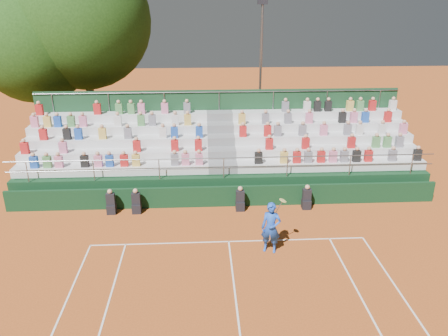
{
  "coord_description": "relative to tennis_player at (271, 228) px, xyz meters",
  "views": [
    {
      "loc": [
        -1.01,
        -15.17,
        9.23
      ],
      "look_at": [
        0.0,
        3.5,
        1.8
      ],
      "focal_mm": 35.0,
      "sensor_mm": 36.0,
      "label": 1
    }
  ],
  "objects": [
    {
      "name": "tree_east",
      "position": [
        -9.55,
        13.41,
        6.81
      ],
      "size": [
        8.2,
        8.2,
        11.94
      ],
      "color": "#382514",
      "rests_on": "ground"
    },
    {
      "name": "tree_west",
      "position": [
        -12.32,
        12.75,
        5.52
      ],
      "size": [
        6.92,
        6.92,
        10.01
      ],
      "color": "#382514",
      "rests_on": "ground"
    },
    {
      "name": "grandstand",
      "position": [
        -1.55,
        7.2,
        0.06
      ],
      "size": [
        20.0,
        5.2,
        4.4
      ],
      "color": "black",
      "rests_on": "ground"
    },
    {
      "name": "line_officials",
      "position": [
        -2.73,
        3.51,
        -0.54
      ],
      "size": [
        9.31,
        0.4,
        1.19
      ],
      "color": "black",
      "rests_on": "ground"
    },
    {
      "name": "courtside_wall",
      "position": [
        -1.55,
        3.96,
        -0.52
      ],
      "size": [
        20.0,
        0.15,
        1.0
      ],
      "primitive_type": "cube",
      "color": "black",
      "rests_on": "ground"
    },
    {
      "name": "floodlight_mast",
      "position": [
        1.26,
        13.34,
        4.19
      ],
      "size": [
        0.6,
        0.25,
        9.05
      ],
      "color": "gray",
      "rests_on": "ground"
    },
    {
      "name": "tennis_player",
      "position": [
        0.0,
        0.0,
        0.0
      ],
      "size": [
        0.96,
        0.68,
        2.22
      ],
      "color": "blue",
      "rests_on": "ground"
    },
    {
      "name": "ground",
      "position": [
        -1.55,
        0.76,
        -1.02
      ],
      "size": [
        90.0,
        90.0,
        0.0
      ],
      "primitive_type": "plane",
      "color": "#B1511D",
      "rests_on": "ground"
    }
  ]
}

